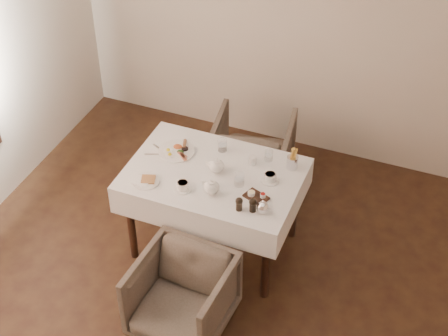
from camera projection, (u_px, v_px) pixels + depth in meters
table at (214, 185)px, 5.10m from camera, size 1.28×0.88×0.75m
armchair_near at (182, 296)px, 4.72m from camera, size 0.67×0.68×0.59m
armchair_far at (253, 151)px, 5.95m from camera, size 0.76×0.77×0.62m
breakfast_plate at (177, 150)px, 5.22m from camera, size 0.28×0.28×0.03m
side_plate at (145, 181)px, 4.94m from camera, size 0.20×0.20×0.02m
teapot_centre at (216, 165)px, 5.00m from camera, size 0.16×0.12×0.12m
teapot_front at (211, 186)px, 4.82m from camera, size 0.18×0.16×0.12m
creamer at (252, 160)px, 5.08m from camera, size 0.06×0.06×0.07m
teacup_near at (183, 186)px, 4.87m from camera, size 0.13×0.13×0.06m
teacup_far at (270, 178)px, 4.94m from camera, size 0.13×0.13×0.07m
glass_left at (222, 145)px, 5.20m from camera, size 0.09×0.09×0.10m
glass_mid at (239, 179)px, 4.89m from camera, size 0.07×0.07×0.10m
glass_right at (269, 155)px, 5.12m from camera, size 0.07×0.07×0.09m
condiment_board at (256, 196)px, 4.81m from camera, size 0.19×0.16×0.04m
pepper_mill_left at (239, 204)px, 4.69m from camera, size 0.05×0.05×0.11m
pepper_mill_right at (253, 205)px, 4.68m from camera, size 0.06×0.06×0.11m
silver_pot at (263, 206)px, 4.67m from camera, size 0.13×0.12×0.11m
fries_cup at (293, 159)px, 5.02m from camera, size 0.09×0.09×0.18m
cutlery_fork at (162, 150)px, 5.23m from camera, size 0.19×0.09×0.00m
cutlery_knife at (157, 154)px, 5.19m from camera, size 0.19×0.08×0.00m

